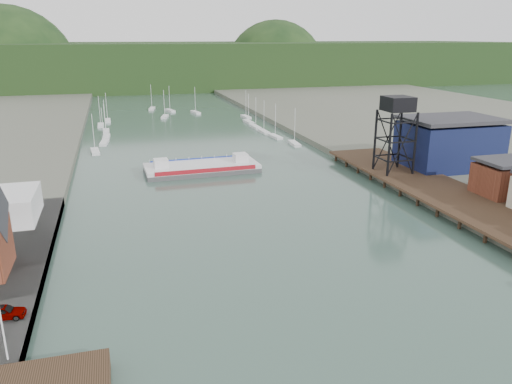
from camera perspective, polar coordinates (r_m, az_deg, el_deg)
ground at (r=50.26m, az=14.20°, el=-19.94°), size 600.00×600.00×0.00m
east_pier at (r=102.32m, az=19.95°, el=0.36°), size 14.00×70.00×2.45m
lift_tower at (r=108.97m, az=15.88°, el=9.16°), size 6.50×6.50×16.00m
blue_shed at (r=120.38m, az=21.18°, el=5.22°), size 20.50×14.50×11.30m
marina_sailboats at (r=176.30m, az=-8.59°, el=7.52°), size 57.71×92.65×0.90m
distant_hills at (r=336.34m, az=-13.17°, el=13.62°), size 500.00×120.00×80.00m
chain_ferry at (r=115.83m, az=-6.21°, el=2.81°), size 26.07×11.25×3.71m
car_west_a at (r=60.08m, az=-26.92°, el=-12.11°), size 4.62×2.28×1.52m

